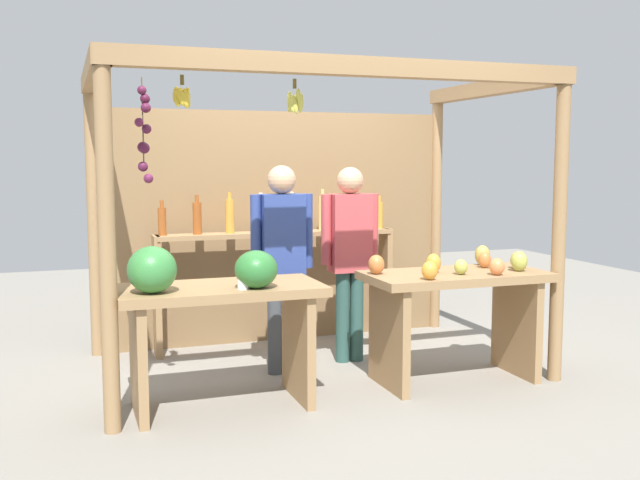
# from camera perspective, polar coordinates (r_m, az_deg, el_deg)

# --- Properties ---
(ground_plane) EXTENTS (12.00, 12.00, 0.00)m
(ground_plane) POSITION_cam_1_polar(r_m,az_deg,el_deg) (5.82, -0.61, -9.80)
(ground_plane) COLOR gray
(ground_plane) RESTS_ON ground
(market_stall) EXTENTS (3.25, 1.95, 2.26)m
(market_stall) POSITION_cam_1_polar(r_m,az_deg,el_deg) (6.01, -2.04, 3.44)
(market_stall) COLOR #99754C
(market_stall) RESTS_ON ground
(fruit_counter_left) EXTENTS (1.32, 0.66, 1.09)m
(fruit_counter_left) POSITION_cam_1_polar(r_m,az_deg,el_deg) (4.74, -8.27, -5.11)
(fruit_counter_left) COLOR #99754C
(fruit_counter_left) RESTS_ON ground
(fruit_counter_right) EXTENTS (1.32, 0.65, 0.96)m
(fruit_counter_right) POSITION_cam_1_polar(r_m,az_deg,el_deg) (5.42, 10.55, -4.53)
(fruit_counter_right) COLOR #99754C
(fruit_counter_right) RESTS_ON ground
(bottle_shelf_unit) EXTENTS (2.09, 0.22, 1.36)m
(bottle_shelf_unit) POSITION_cam_1_polar(r_m,az_deg,el_deg) (6.28, -3.39, -0.99)
(bottle_shelf_unit) COLOR #99754C
(bottle_shelf_unit) RESTS_ON ground
(vendor_man) EXTENTS (0.48, 0.21, 1.57)m
(vendor_man) POSITION_cam_1_polar(r_m,az_deg,el_deg) (5.48, -2.97, -0.80)
(vendor_man) COLOR #41464B
(vendor_man) RESTS_ON ground
(vendor_woman) EXTENTS (0.48, 0.21, 1.55)m
(vendor_woman) POSITION_cam_1_polar(r_m,az_deg,el_deg) (5.81, 2.34, -0.51)
(vendor_woman) COLOR #2C524C
(vendor_woman) RESTS_ON ground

